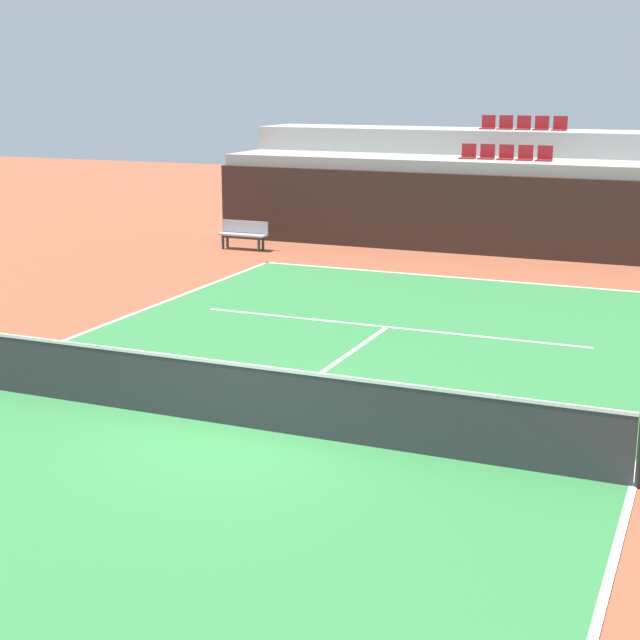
{
  "coord_description": "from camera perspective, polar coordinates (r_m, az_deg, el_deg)",
  "views": [
    {
      "loc": [
        6.21,
        -11.82,
        4.93
      ],
      "look_at": [
        0.36,
        2.0,
        1.2
      ],
      "focal_mm": 54.28,
      "sensor_mm": 36.0,
      "label": 1
    }
  ],
  "objects": [
    {
      "name": "baseline_far",
      "position": [
        25.06,
        8.13,
        2.49
      ],
      "size": [
        11.0,
        0.1,
        0.0
      ],
      "primitive_type": "cube",
      "color": "white",
      "rests_on": "court_surface"
    },
    {
      "name": "stands_tier_upper",
      "position": [
        31.91,
        11.69,
        7.86
      ],
      "size": [
        17.42,
        2.4,
        3.41
      ],
      "primitive_type": "cube",
      "color": "#9E9E99",
      "rests_on": "ground_plane"
    },
    {
      "name": "service_line_far",
      "position": [
        19.87,
        3.98,
        -0.41
      ],
      "size": [
        8.26,
        0.1,
        0.0
      ],
      "primitive_type": "cube",
      "color": "white",
      "rests_on": "court_surface"
    },
    {
      "name": "sideline_right",
      "position": [
        12.83,
        17.98,
        -9.3
      ],
      "size": [
        0.1,
        24.0,
        0.0
      ],
      "primitive_type": "cube",
      "color": "white",
      "rests_on": "court_surface"
    },
    {
      "name": "centre_service_line",
      "position": [
        16.98,
        0.45,
        -2.88
      ],
      "size": [
        0.1,
        6.4,
        0.0
      ],
      "primitive_type": "cube",
      "color": "white",
      "rests_on": "court_surface"
    },
    {
      "name": "tennis_net",
      "position": [
        14.07,
        -4.55,
        -4.41
      ],
      "size": [
        11.08,
        0.08,
        1.07
      ],
      "color": "black",
      "rests_on": "court_surface"
    },
    {
      "name": "ground_plane",
      "position": [
        14.23,
        -4.51,
        -6.35
      ],
      "size": [
        80.0,
        80.0,
        0.0
      ],
      "primitive_type": "plane",
      "color": "brown"
    },
    {
      "name": "player_bench",
      "position": [
        29.1,
        -4.52,
        5.16
      ],
      "size": [
        1.5,
        0.4,
        0.85
      ],
      "color": "#99999E",
      "rests_on": "ground_plane"
    },
    {
      "name": "back_wall",
      "position": [
        28.33,
        10.11,
        6.08
      ],
      "size": [
        17.42,
        0.3,
        2.31
      ],
      "primitive_type": "cube",
      "color": "black",
      "rests_on": "ground_plane"
    },
    {
      "name": "seating_row_upper",
      "position": [
        31.87,
        11.89,
        11.15
      ],
      "size": [
        2.72,
        0.44,
        0.44
      ],
      "color": "maroon",
      "rests_on": "stands_tier_upper"
    },
    {
      "name": "stands_tier_lower",
      "position": [
        29.62,
        10.72,
        6.71
      ],
      "size": [
        17.42,
        2.4,
        2.64
      ],
      "primitive_type": "cube",
      "color": "#9E9E99",
      "rests_on": "ground_plane"
    },
    {
      "name": "court_surface",
      "position": [
        14.23,
        -4.51,
        -6.33
      ],
      "size": [
        11.0,
        24.0,
        0.01
      ],
      "primitive_type": "cube",
      "color": "#2D7238",
      "rests_on": "ground_plane"
    },
    {
      "name": "seating_row_lower",
      "position": [
        29.57,
        10.89,
        9.51
      ],
      "size": [
        2.72,
        0.44,
        0.44
      ],
      "color": "maroon",
      "rests_on": "stands_tier_lower"
    }
  ]
}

